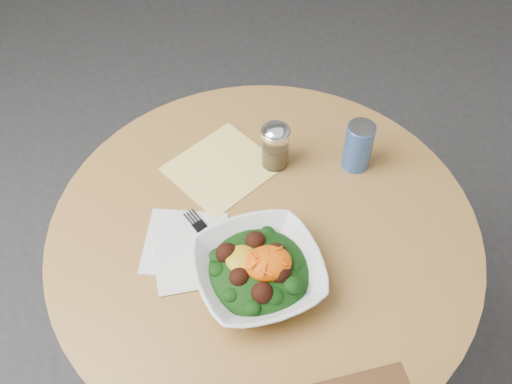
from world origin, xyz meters
TOP-DOWN VIEW (x-y plane):
  - ground at (0.00, 0.00)m, footprint 6.00×6.00m
  - table at (0.00, 0.00)m, footprint 0.90×0.90m
  - cloth_napkin at (-0.05, 0.18)m, footprint 0.28×0.27m
  - paper_napkins at (-0.16, -0.01)m, footprint 0.20×0.22m
  - salad_bowl at (-0.04, -0.11)m, footprint 0.26×0.26m
  - fork at (-0.11, -0.01)m, footprint 0.09×0.19m
  - spice_shaker at (0.07, 0.17)m, footprint 0.06×0.06m
  - beverage_can at (0.24, 0.13)m, footprint 0.06×0.06m

SIDE VIEW (x-z plane):
  - ground at x=0.00m, z-range 0.00..0.00m
  - table at x=0.00m, z-range 0.18..0.93m
  - cloth_napkin at x=-0.05m, z-range 0.75..0.75m
  - paper_napkins at x=-0.16m, z-range 0.75..0.75m
  - fork at x=-0.11m, z-range 0.75..0.76m
  - salad_bowl at x=-0.04m, z-range 0.74..0.83m
  - spice_shaker at x=0.07m, z-range 0.75..0.86m
  - beverage_can at x=0.24m, z-range 0.75..0.87m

